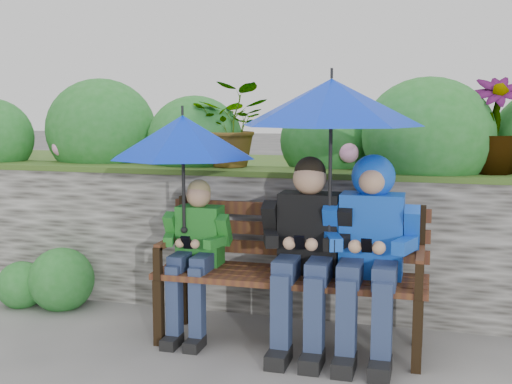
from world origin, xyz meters
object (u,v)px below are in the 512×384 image
(umbrella_left, at_px, (183,137))
(boy_right, at_px, (370,239))
(park_bench, at_px, (292,264))
(boy_middle, at_px, (306,245))
(umbrella_right, at_px, (331,102))
(boy_left, at_px, (195,248))

(umbrella_left, bearing_deg, boy_right, -0.21)
(umbrella_left, bearing_deg, park_bench, 5.62)
(boy_middle, height_order, boy_right, boy_right)
(park_bench, xyz_separation_m, boy_right, (0.49, -0.07, 0.20))
(boy_middle, distance_m, umbrella_left, 1.03)
(park_bench, xyz_separation_m, umbrella_left, (-0.69, -0.07, 0.79))
(boy_right, bearing_deg, umbrella_right, -178.38)
(boy_left, height_order, boy_right, boy_right)
(boy_left, bearing_deg, umbrella_left, -179.51)
(umbrella_left, distance_m, umbrella_right, 0.96)
(park_bench, relative_size, boy_right, 1.40)
(boy_middle, xyz_separation_m, umbrella_left, (-0.80, 0.02, 0.64))
(boy_right, bearing_deg, park_bench, 171.61)
(boy_right, bearing_deg, boy_left, 179.74)
(boy_middle, bearing_deg, umbrella_right, 1.99)
(boy_middle, height_order, umbrella_left, umbrella_left)
(boy_right, xyz_separation_m, umbrella_right, (-0.24, -0.01, 0.80))
(boy_middle, height_order, umbrella_right, umbrella_right)
(boy_middle, distance_m, boy_right, 0.39)
(boy_right, height_order, umbrella_right, umbrella_right)
(boy_left, distance_m, umbrella_left, 0.72)
(boy_middle, bearing_deg, boy_right, 1.76)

